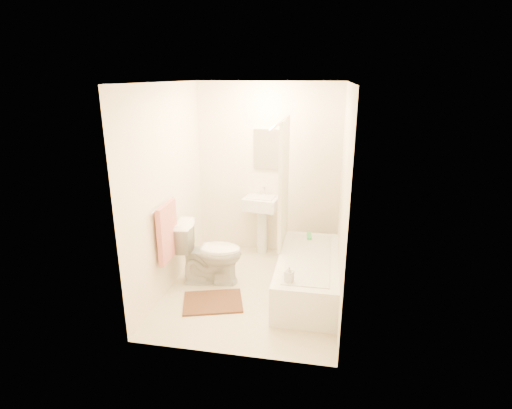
% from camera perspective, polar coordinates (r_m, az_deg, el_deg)
% --- Properties ---
extents(floor, '(2.40, 2.40, 0.00)m').
position_cam_1_polar(floor, '(4.94, -0.53, -12.00)').
color(floor, beige).
rests_on(floor, ground).
extents(ceiling, '(2.40, 2.40, 0.00)m').
position_cam_1_polar(ceiling, '(4.28, -0.63, 17.06)').
color(ceiling, white).
rests_on(ceiling, ground).
extents(wall_back, '(2.00, 0.02, 2.40)m').
position_cam_1_polar(wall_back, '(5.61, 1.75, 4.90)').
color(wall_back, beige).
rests_on(wall_back, ground).
extents(wall_left, '(0.02, 2.40, 2.40)m').
position_cam_1_polar(wall_left, '(4.75, -12.52, 2.05)').
color(wall_left, beige).
rests_on(wall_left, ground).
extents(wall_right, '(0.02, 2.40, 2.40)m').
position_cam_1_polar(wall_right, '(4.39, 12.34, 0.76)').
color(wall_right, beige).
rests_on(wall_right, ground).
extents(mirror, '(0.40, 0.03, 0.55)m').
position_cam_1_polar(mirror, '(5.53, 1.75, 7.89)').
color(mirror, white).
rests_on(mirror, wall_back).
extents(curtain_rod, '(0.03, 1.70, 0.03)m').
position_cam_1_polar(curtain_rod, '(4.36, 3.60, 11.77)').
color(curtain_rod, silver).
rests_on(curtain_rod, wall_back).
extents(shower_curtain, '(0.04, 0.80, 1.55)m').
position_cam_1_polar(shower_curtain, '(4.89, 3.99, 3.15)').
color(shower_curtain, silver).
rests_on(shower_curtain, curtain_rod).
extents(towel_bar, '(0.02, 0.60, 0.02)m').
position_cam_1_polar(towel_bar, '(4.54, -13.16, -0.04)').
color(towel_bar, silver).
rests_on(towel_bar, wall_left).
extents(towel, '(0.06, 0.45, 0.66)m').
position_cam_1_polar(towel, '(4.64, -12.54, -3.83)').
color(towel, '#CC7266').
rests_on(towel, towel_bar).
extents(toilet_paper, '(0.11, 0.12, 0.12)m').
position_cam_1_polar(toilet_paper, '(4.98, -10.87, -3.14)').
color(toilet_paper, white).
rests_on(toilet_paper, wall_left).
extents(toilet, '(0.84, 0.54, 0.78)m').
position_cam_1_polar(toilet, '(4.98, -6.57, -6.84)').
color(toilet, white).
rests_on(toilet, floor).
extents(sink, '(0.52, 0.44, 0.92)m').
position_cam_1_polar(sink, '(5.70, 0.81, -2.65)').
color(sink, silver).
rests_on(sink, floor).
extents(bathtub, '(0.69, 1.58, 0.44)m').
position_cam_1_polar(bathtub, '(4.83, 7.40, -9.92)').
color(bathtub, white).
rests_on(bathtub, floor).
extents(bath_mat, '(0.77, 0.66, 0.02)m').
position_cam_1_polar(bath_mat, '(4.70, -6.18, -13.66)').
color(bath_mat, '#53241E').
rests_on(bath_mat, floor).
extents(soap_bottle, '(0.11, 0.11, 0.17)m').
position_cam_1_polar(soap_bottle, '(4.16, 4.77, -9.89)').
color(soap_bottle, white).
rests_on(soap_bottle, bathtub).
extents(scrub_brush, '(0.08, 0.20, 0.04)m').
position_cam_1_polar(scrub_brush, '(5.28, 7.59, -4.53)').
color(scrub_brush, '#3BBE57').
rests_on(scrub_brush, bathtub).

